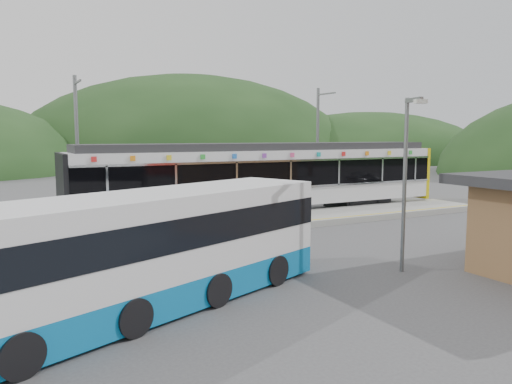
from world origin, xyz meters
name	(u,v)px	position (x,y,z in m)	size (l,w,h in m)	color
ground	(296,239)	(0.00, 0.00, 0.00)	(120.00, 120.00, 0.00)	#4C4C4F
hills	(339,211)	(6.19, 5.29, 0.00)	(146.00, 149.00, 26.00)	#1E3D19
platform	(257,223)	(0.00, 3.30, 0.15)	(26.00, 3.20, 0.30)	#9E9E99
yellow_line	(271,224)	(0.00, 2.00, 0.30)	(26.00, 0.10, 0.01)	yellow
train	(268,176)	(2.05, 6.00, 2.06)	(20.44, 3.01, 3.74)	black
catenary_mast_west	(77,146)	(-7.00, 8.56, 3.65)	(0.18, 1.80, 7.00)	slate
catenary_mast_east	(318,144)	(7.00, 8.56, 3.65)	(0.18, 1.80, 7.00)	slate
bus	(147,255)	(-7.53, -5.29, 1.35)	(10.41, 6.00, 2.80)	#0C71B4
lamp_post	(408,169)	(0.29, -5.71, 3.16)	(0.39, 0.99, 5.26)	slate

